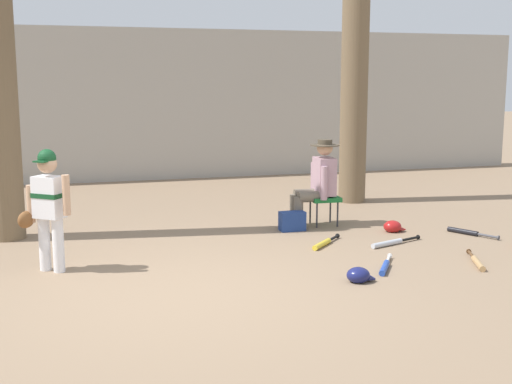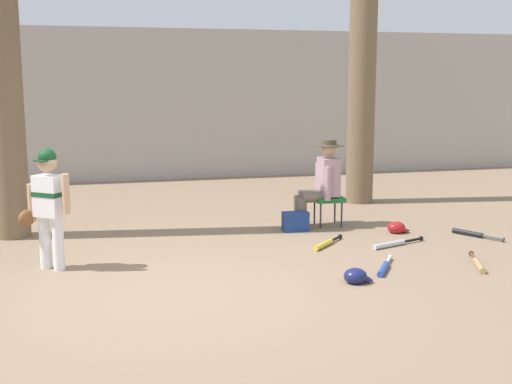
% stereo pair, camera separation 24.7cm
% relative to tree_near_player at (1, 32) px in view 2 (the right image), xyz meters
% --- Properties ---
extents(ground_plane, '(60.00, 60.00, 0.00)m').
position_rel_tree_near_player_xyz_m(ground_plane, '(1.71, -2.82, -2.59)').
color(ground_plane, '#897056').
extents(concrete_back_wall, '(18.00, 0.36, 3.01)m').
position_rel_tree_near_player_xyz_m(concrete_back_wall, '(1.71, 4.67, -1.08)').
color(concrete_back_wall, '#ADA89E').
rests_on(concrete_back_wall, ground).
extents(tree_near_player, '(0.74, 0.74, 5.98)m').
position_rel_tree_near_player_xyz_m(tree_near_player, '(0.00, 0.00, 0.00)').
color(tree_near_player, brown).
rests_on(tree_near_player, ground).
extents(tree_behind_spectator, '(0.68, 0.68, 5.09)m').
position_rel_tree_near_player_xyz_m(tree_behind_spectator, '(5.32, 1.17, -0.39)').
color(tree_behind_spectator, brown).
rests_on(tree_behind_spectator, ground).
extents(young_ballplayer, '(0.59, 0.41, 1.31)m').
position_rel_tree_near_player_xyz_m(young_ballplayer, '(0.54, -1.68, -1.84)').
color(young_ballplayer, white).
rests_on(young_ballplayer, ground).
extents(folding_stool, '(0.42, 0.42, 0.41)m').
position_rel_tree_near_player_xyz_m(folding_stool, '(4.18, -0.40, -2.22)').
color(folding_stool, '#196B2D').
rests_on(folding_stool, ground).
extents(seated_spectator, '(0.67, 0.53, 1.20)m').
position_rel_tree_near_player_xyz_m(seated_spectator, '(4.08, -0.39, -1.95)').
color(seated_spectator, '#6B6051').
rests_on(seated_spectator, ground).
extents(handbag_beside_stool, '(0.34, 0.18, 0.26)m').
position_rel_tree_near_player_xyz_m(handbag_beside_stool, '(3.64, -0.60, -2.46)').
color(handbag_beside_stool, navy).
rests_on(handbag_beside_stool, ground).
extents(bat_yellow_trainer, '(0.56, 0.56, 0.07)m').
position_rel_tree_near_player_xyz_m(bat_yellow_trainer, '(3.74, -1.50, -2.56)').
color(bat_yellow_trainer, yellow).
rests_on(bat_yellow_trainer, ground).
extents(bat_wood_tan, '(0.35, 0.72, 0.07)m').
position_rel_tree_near_player_xyz_m(bat_wood_tan, '(5.04, -2.77, -2.56)').
color(bat_wood_tan, tan).
rests_on(bat_wood_tan, ground).
extents(bat_aluminum_silver, '(0.79, 0.33, 0.07)m').
position_rel_tree_near_player_xyz_m(bat_aluminum_silver, '(4.54, -1.71, -2.56)').
color(bat_aluminum_silver, '#B7BCC6').
rests_on(bat_aluminum_silver, ground).
extents(bat_blue_youth, '(0.46, 0.65, 0.07)m').
position_rel_tree_near_player_xyz_m(bat_blue_youth, '(3.98, -2.63, -2.56)').
color(bat_blue_youth, '#2347AD').
rests_on(bat_blue_youth, ground).
extents(bat_black_composite, '(0.39, 0.66, 0.07)m').
position_rel_tree_near_player_xyz_m(bat_black_composite, '(5.77, -1.47, -2.56)').
color(bat_black_composite, black).
rests_on(bat_black_composite, ground).
extents(batting_helmet_navy, '(0.28, 0.22, 0.16)m').
position_rel_tree_near_player_xyz_m(batting_helmet_navy, '(3.52, -2.96, -2.52)').
color(batting_helmet_navy, navy).
rests_on(batting_helmet_navy, ground).
extents(batting_helmet_red, '(0.29, 0.22, 0.16)m').
position_rel_tree_near_player_xyz_m(batting_helmet_red, '(4.91, -1.05, -2.52)').
color(batting_helmet_red, '#A81919').
rests_on(batting_helmet_red, ground).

